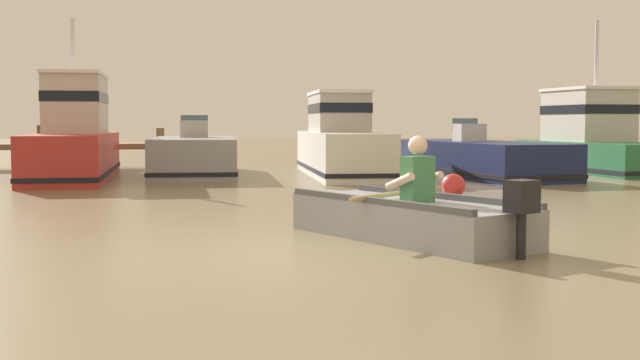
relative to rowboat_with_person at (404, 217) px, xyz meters
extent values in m
plane|color=#7A6B4C|center=(-1.27, -0.76, -0.25)|extent=(120.00, 120.00, 0.00)
cylinder|color=brown|center=(-6.06, 14.52, 0.38)|extent=(0.24, 0.24, 1.26)
cylinder|color=brown|center=(-2.84, 15.92, 0.33)|extent=(0.24, 0.24, 1.16)
cube|color=gray|center=(0.03, -0.06, -0.03)|extent=(2.29, 3.28, 0.44)
cube|color=gray|center=(-0.69, 1.51, -0.03)|extent=(0.72, 0.61, 0.42)
cube|color=#4D4E51|center=(-0.44, -0.28, 0.22)|extent=(1.33, 2.80, 0.08)
cube|color=#4D4E51|center=(0.49, 0.15, 0.22)|extent=(1.33, 2.80, 0.08)
cube|color=#A0A2A8|center=(0.07, -0.16, 0.15)|extent=(1.04, 0.67, 0.06)
cylinder|color=black|center=(0.71, -1.57, 0.02)|extent=(0.13, 0.13, 0.54)
cube|color=black|center=(0.71, -1.57, 0.37)|extent=(0.35, 0.33, 0.32)
cube|color=#3F7F4C|center=(0.09, -0.20, 0.45)|extent=(0.40, 0.34, 0.52)
sphere|color=beige|center=(0.09, -0.20, 0.83)|extent=(0.22, 0.22, 0.22)
cylinder|color=beige|center=(-0.13, -0.25, 0.43)|extent=(0.26, 0.42, 0.23)
cylinder|color=beige|center=(0.27, -0.06, 0.43)|extent=(0.26, 0.42, 0.23)
cylinder|color=tan|center=(0.02, 0.32, 0.25)|extent=(1.51, 1.40, 0.06)
cube|color=#B72D28|center=(-4.81, 10.93, 0.28)|extent=(1.71, 6.45, 1.07)
cube|color=black|center=(-4.81, 10.93, -0.06)|extent=(1.75, 6.49, 0.10)
cube|color=beige|center=(-4.80, 11.50, 1.51)|extent=(1.31, 2.71, 1.38)
cube|color=black|center=(-4.80, 11.50, 1.68)|extent=(1.34, 2.74, 0.24)
cube|color=white|center=(-4.80, 11.50, 2.24)|extent=(1.38, 2.85, 0.08)
cylinder|color=silver|center=(-4.81, 11.09, 2.17)|extent=(0.10, 0.10, 2.72)
cube|color=gray|center=(-1.98, 11.94, 0.22)|extent=(2.32, 5.42, 0.94)
cube|color=black|center=(-1.98, 11.94, -0.09)|extent=(2.36, 5.46, 0.10)
cube|color=#B2ADA3|center=(-1.95, 12.34, 0.91)|extent=(0.74, 0.54, 0.44)
cube|color=slate|center=(-1.94, 12.60, 1.09)|extent=(0.71, 0.08, 0.36)
cube|color=white|center=(1.66, 10.94, 0.29)|extent=(2.03, 6.33, 1.09)
cube|color=black|center=(1.66, 10.94, -0.06)|extent=(2.07, 6.37, 0.10)
cube|color=#B2ADA3|center=(1.70, 11.50, 1.32)|extent=(1.44, 2.70, 0.96)
cube|color=black|center=(1.70, 11.50, 1.44)|extent=(1.47, 2.73, 0.24)
cube|color=white|center=(1.70, 11.50, 1.84)|extent=(1.51, 2.83, 0.08)
cube|color=#19234C|center=(4.97, 10.14, 0.18)|extent=(2.68, 6.31, 0.86)
cube|color=black|center=(4.97, 10.14, -0.10)|extent=(2.72, 6.35, 0.10)
cube|color=silver|center=(4.92, 10.60, 0.83)|extent=(0.76, 0.57, 0.44)
cube|color=slate|center=(4.89, 10.85, 1.01)|extent=(0.71, 0.12, 0.36)
cube|color=#287042|center=(8.62, 10.85, 0.16)|extent=(2.30, 5.50, 0.82)
cube|color=black|center=(8.62, 10.85, -0.11)|extent=(2.35, 5.54, 0.10)
cube|color=beige|center=(8.59, 11.34, 1.25)|extent=(1.69, 2.35, 1.37)
cube|color=black|center=(8.59, 11.34, 1.42)|extent=(1.72, 2.38, 0.24)
cube|color=white|center=(8.59, 11.34, 1.98)|extent=(1.78, 2.47, 0.08)
cylinder|color=silver|center=(8.61, 10.98, 2.17)|extent=(0.10, 0.10, 3.21)
sphere|color=red|center=(2.32, 4.70, -0.04)|extent=(0.43, 0.43, 0.43)
camera|label=1|loc=(-2.69, -8.88, 1.09)|focal=45.33mm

